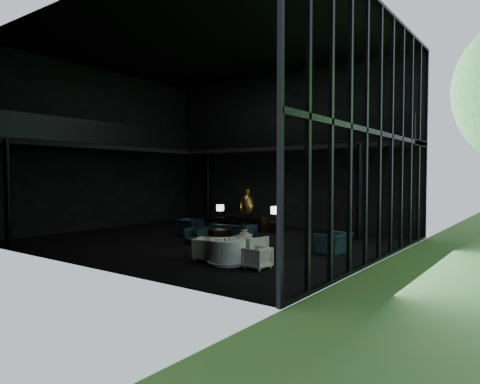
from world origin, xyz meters
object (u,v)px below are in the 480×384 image
Objects in this scene: side_table_left at (221,223)px; window_armchair at (334,239)px; dining_chair_north at (251,245)px; console at (246,223)px; table_lamp_left at (220,208)px; dining_table at (227,253)px; lounge_armchair_east at (244,232)px; side_table_right at (275,227)px; lounge_armchair_west at (190,226)px; dining_chair_west at (208,248)px; bronze_urn at (247,205)px; coffee_table at (219,234)px; child at (244,236)px; lounge_armchair_south at (196,236)px; dining_chair_east at (257,258)px; table_lamp_right at (275,211)px; sofa at (227,229)px.

side_table_left is 8.34m from window_armchair.
console is at bearing -41.09° from dining_chair_north.
window_armchair is (7.64, -3.24, -0.52)m from table_lamp_left.
side_table_left is 0.44× the size of dining_table.
lounge_armchair_east is 4.37m from dining_table.
side_table_right is 5.57m from window_armchair.
lounge_armchair_east reaches higher than side_table_left.
lounge_armchair_west is 1.21× the size of dining_chair_west.
console is 0.92m from bronze_urn.
side_table_left is at bearing -32.59° from dining_chair_north.
console is 7.23m from dining_chair_north.
lounge_armchair_east reaches higher than coffee_table.
child is (-1.90, -2.63, 0.27)m from window_armchair.
lounge_armchair_east is at bearing 119.03° from dining_table.
lounge_armchair_east is 1.98m from lounge_armchair_south.
dining_table is at bearing -49.63° from table_lamp_left.
console is 3.64m from lounge_armchair_east.
dining_chair_east is (6.85, -6.85, 0.03)m from side_table_left.
table_lamp_right is 0.76× the size of dining_chair_north.
lounge_armchair_east is at bearing 2.94° from coffee_table.
dining_chair_west reaches higher than console.
side_table_left is 4.79m from lounge_armchair_east.
sofa is (2.03, -2.02, -0.69)m from table_lamp_left.
lounge_armchair_east is at bearing -87.64° from window_armchair.
console reaches higher than sofa.
window_armchair is at bearing 171.24° from dining_chair_east.
dining_chair_west is at bearing 42.90° from child.
sofa is at bearing -121.77° from lounge_armchair_east.
sofa is at bearing -96.29° from window_armchair.
sofa is 5.74m from window_armchair.
side_table_left is 0.74m from table_lamp_left.
dining_chair_north is (3.53, -2.72, 0.26)m from coffee_table.
bronze_urn is 2.10× the size of lounge_armchair_south.
child is (2.54, -5.99, 0.50)m from side_table_right.
lounge_armchair_south is at bearing -135.33° from lounge_armchair_west.
dining_chair_west reaches higher than dining_chair_east.
lounge_armchair_west is at bearing -75.10° from side_table_left.
lounge_armchair_west is 5.36m from dining_chair_west.
lounge_armchair_south is at bearing -99.50° from table_lamp_right.
child is at bearing -125.03° from dining_chair_east.
dining_chair_east is 0.77× the size of dining_chair_west.
table_lamp_left reaches higher than side_table_right.
lounge_armchair_east is 3.57m from child.
window_armchair is at bearing -23.51° from side_table_left.
side_table_left is (-1.60, -0.07, -0.98)m from bronze_urn.
dining_chair_east is at bearing -125.11° from lounge_armchair_west.
child reaches higher than lounge_armchair_east.
dining_table is at bearing 94.17° from dining_chair_north.
dining_chair_west reaches higher than sofa.
lounge_armchair_south is at bearing -89.61° from coffee_table.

